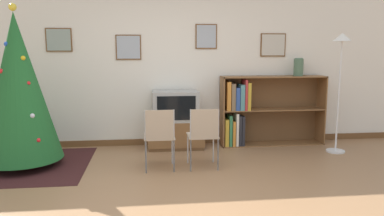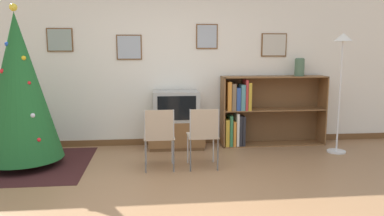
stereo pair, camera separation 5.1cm
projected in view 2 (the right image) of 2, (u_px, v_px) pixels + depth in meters
The scene contains 11 objects.
ground_plane at pixel (177, 202), 3.91m from camera, with size 24.00×24.00×0.00m, color #936B47.
wall_back at pixel (166, 63), 6.11m from camera, with size 8.25×0.11×2.70m.
area_rug at pixel (25, 165), 5.12m from camera, with size 1.72×1.71×0.01m.
christmas_tree at pixel (19, 87), 4.95m from camera, with size 1.05×1.05×2.15m.
tv_console at pixel (176, 134), 6.00m from camera, with size 0.89×0.47×0.45m.
television at pixel (176, 106), 5.93m from camera, with size 0.72×0.45×0.48m.
folding_chair_left at pixel (159, 135), 4.85m from camera, with size 0.40×0.40×0.82m.
folding_chair_right at pixel (203, 134), 4.91m from camera, with size 0.40×0.40×0.82m.
bookshelf at pixel (254, 111), 6.16m from camera, with size 1.72×0.36×1.14m.
vase at pixel (300, 67), 6.12m from camera, with size 0.16×0.16×0.29m.
standing_lamp at pixel (342, 62), 5.56m from camera, with size 0.28×0.28×1.81m.
Camera 2 is at (-0.24, -3.70, 1.58)m, focal length 35.00 mm.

